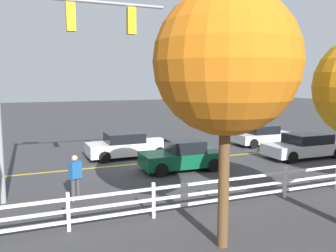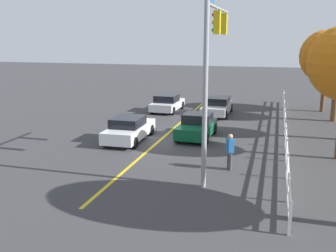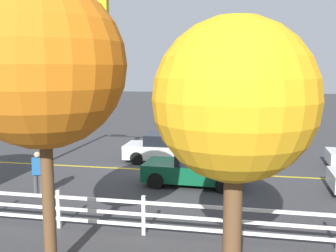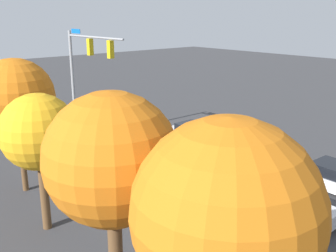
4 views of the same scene
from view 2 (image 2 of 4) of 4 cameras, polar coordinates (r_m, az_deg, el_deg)
ground_plane at (r=23.52m, az=-1.11°, el=-2.02°), size 120.00×120.00×0.00m
lane_center_stripe at (r=27.27m, az=1.29°, el=0.06°), size 28.00×0.16×0.01m
signal_assembly at (r=17.05m, az=6.50°, el=10.27°), size 6.22×0.38×7.62m
car_0 at (r=32.42m, az=-0.11°, el=3.30°), size 4.12×2.04×1.37m
car_1 at (r=31.31m, az=7.11°, el=2.88°), size 4.67×2.01×1.36m
car_2 at (r=23.98m, az=4.16°, el=-0.08°), size 3.97×2.01×1.46m
car_3 at (r=23.39m, az=-5.63°, el=-0.43°), size 4.62×2.00×1.43m
pedestrian at (r=18.35m, az=8.90°, el=-3.46°), size 0.47×0.42×1.69m
white_rail_fence at (r=25.38m, az=16.53°, el=-0.05°), size 26.10×0.10×1.15m
tree_2 at (r=34.27m, az=21.83°, el=9.28°), size 4.19×4.19×6.55m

